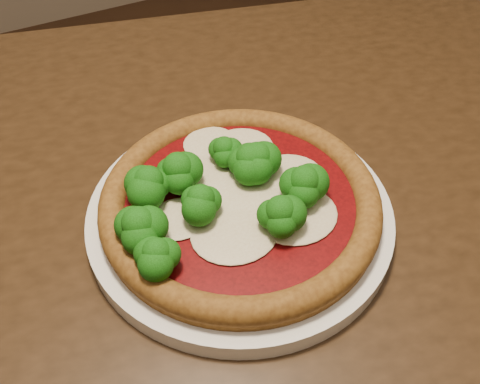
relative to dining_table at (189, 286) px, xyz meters
name	(u,v)px	position (x,y,z in m)	size (l,w,h in m)	color
dining_table	(189,286)	(0.00, 0.00, 0.00)	(1.44, 1.12, 0.75)	black
plate	(240,215)	(0.05, -0.01, 0.10)	(0.29, 0.29, 0.02)	silver
pizza	(235,198)	(0.05, -0.02, 0.13)	(0.26, 0.26, 0.06)	brown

